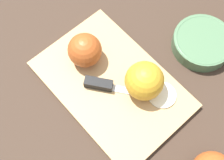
{
  "coord_description": "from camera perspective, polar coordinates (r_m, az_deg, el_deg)",
  "views": [
    {
      "loc": [
        0.24,
        -0.16,
        0.7
      ],
      "look_at": [
        0.0,
        0.0,
        0.04
      ],
      "focal_mm": 50.0,
      "sensor_mm": 36.0,
      "label": 1
    }
  ],
  "objects": [
    {
      "name": "apple_slice",
      "position": [
        0.74,
        9.16,
        -2.74
      ],
      "size": [
        0.07,
        0.07,
        0.01
      ],
      "color": "#EFE5C6",
      "rests_on": "cutting_board"
    },
    {
      "name": "apple_half_right",
      "position": [
        0.7,
        5.91,
        -0.17
      ],
      "size": [
        0.09,
        0.09,
        0.09
      ],
      "rotation": [
        0.0,
        0.0,
        4.76
      ],
      "color": "gold",
      "rests_on": "cutting_board"
    },
    {
      "name": "knife",
      "position": [
        0.73,
        -1.66,
        -0.88
      ],
      "size": [
        0.13,
        0.13,
        0.02
      ],
      "rotation": [
        0.0,
        0.0,
        0.77
      ],
      "color": "silver",
      "rests_on": "cutting_board"
    },
    {
      "name": "cutting_board",
      "position": [
        0.75,
        0.0,
        -0.85
      ],
      "size": [
        0.39,
        0.29,
        0.02
      ],
      "color": "tan",
      "rests_on": "ground_plane"
    },
    {
      "name": "ground_plane",
      "position": [
        0.76,
        0.0,
        -1.08
      ],
      "size": [
        4.0,
        4.0,
        0.0
      ],
      "primitive_type": "plane",
      "color": "#38281E"
    },
    {
      "name": "apple_half_left",
      "position": [
        0.74,
        -5.02,
        5.47
      ],
      "size": [
        0.08,
        0.08,
        0.08
      ],
      "rotation": [
        0.0,
        0.0,
        3.53
      ],
      "color": "#AD4C1E",
      "rests_on": "cutting_board"
    },
    {
      "name": "bowl",
      "position": [
        0.82,
        16.19,
        6.65
      ],
      "size": [
        0.15,
        0.15,
        0.04
      ],
      "color": "#4C704C",
      "rests_on": "ground_plane"
    }
  ]
}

